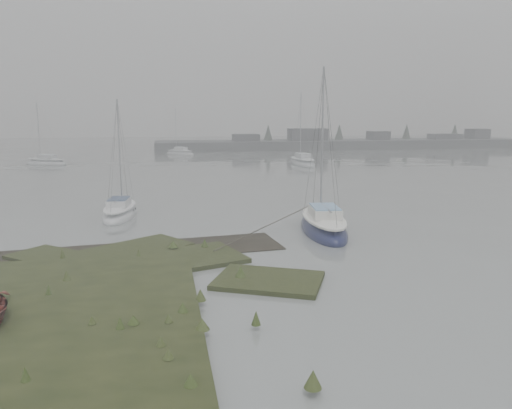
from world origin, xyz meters
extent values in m
plane|color=slate|center=(0.00, 30.00, 0.00)|extent=(160.00, 160.00, 0.00)
cube|color=#4C4F51|center=(26.00, 62.00, 0.60)|extent=(60.00, 8.00, 1.60)
cube|color=#424247|center=(10.00, 61.00, 1.40)|extent=(4.00, 3.00, 2.20)
cube|color=#424247|center=(20.00, 61.00, 1.80)|extent=(6.00, 3.00, 3.00)
cube|color=#424247|center=(32.00, 61.00, 1.55)|extent=(3.00, 3.00, 2.50)
cube|color=#424247|center=(44.00, 61.00, 1.30)|extent=(5.00, 3.00, 2.00)
cube|color=#424247|center=(50.00, 61.00, 1.70)|extent=(3.00, 3.00, 2.80)
cone|color=#384238|center=(14.00, 63.00, 2.20)|extent=(2.00, 2.00, 3.50)
cone|color=#384238|center=(26.00, 63.00, 2.20)|extent=(2.00, 2.00, 3.50)
cone|color=#384238|center=(38.00, 63.00, 2.20)|extent=(2.00, 2.00, 3.50)
cone|color=#384238|center=(47.00, 63.00, 2.20)|extent=(2.00, 2.00, 3.50)
ellipsoid|color=#13173B|center=(4.63, 6.21, 0.10)|extent=(2.65, 6.16, 1.45)
ellipsoid|color=white|center=(4.63, 6.21, 0.68)|extent=(2.17, 5.36, 0.41)
cube|color=white|center=(4.60, 5.96, 1.04)|extent=(1.51, 2.19, 0.43)
cube|color=#78A3CC|center=(4.60, 5.96, 1.28)|extent=(1.41, 2.01, 0.07)
cylinder|color=#939399|center=(4.72, 6.97, 4.40)|extent=(0.09, 0.09, 6.83)
cylinder|color=#939399|center=(4.58, 5.79, 1.28)|extent=(0.36, 2.38, 0.08)
ellipsoid|color=silver|center=(-5.29, 11.74, 0.08)|extent=(2.19, 5.06, 1.19)
ellipsoid|color=silver|center=(-5.29, 11.74, 0.56)|extent=(1.79, 4.40, 0.34)
cube|color=silver|center=(-5.31, 11.53, 0.85)|extent=(1.24, 1.80, 0.35)
cube|color=#17294A|center=(-5.31, 11.53, 1.05)|extent=(1.16, 1.65, 0.06)
cylinder|color=#939399|center=(-5.21, 12.36, 3.61)|extent=(0.08, 0.08, 5.61)
cylinder|color=#939399|center=(-5.33, 11.39, 1.05)|extent=(0.30, 1.96, 0.06)
ellipsoid|color=#B4BABF|center=(-15.68, 42.68, 0.09)|extent=(5.47, 4.03, 1.28)
ellipsoid|color=silver|center=(-15.68, 42.68, 0.60)|extent=(4.70, 3.40, 0.36)
cube|color=silver|center=(-15.48, 42.57, 0.92)|extent=(2.13, 1.85, 0.38)
cube|color=silver|center=(-15.48, 42.57, 1.13)|extent=(1.96, 1.72, 0.06)
cylinder|color=#939399|center=(-16.28, 43.00, 3.88)|extent=(0.08, 0.08, 6.03)
cylinder|color=#939399|center=(-15.35, 42.50, 1.13)|extent=(1.89, 1.06, 0.07)
ellipsoid|color=#ABB1B5|center=(12.36, 37.06, 0.10)|extent=(2.33, 6.19, 1.48)
ellipsoid|color=silver|center=(12.36, 37.06, 0.70)|extent=(1.89, 5.38, 0.42)
cube|color=silver|center=(12.38, 36.80, 1.06)|extent=(1.42, 2.16, 0.43)
cube|color=#B5BBC1|center=(12.38, 36.80, 1.30)|extent=(1.32, 1.98, 0.07)
cylinder|color=#939399|center=(12.32, 37.84, 4.48)|extent=(0.10, 0.10, 6.96)
cylinder|color=#939399|center=(12.38, 36.62, 1.30)|extent=(0.21, 2.44, 0.08)
ellipsoid|color=silver|center=(-0.48, 54.14, 0.08)|extent=(4.57, 4.53, 1.18)
ellipsoid|color=white|center=(-0.48, 54.14, 0.55)|extent=(3.90, 3.86, 0.33)
cube|color=white|center=(-0.33, 53.99, 0.84)|extent=(1.91, 1.90, 0.35)
cube|color=silver|center=(-0.33, 53.99, 1.04)|extent=(1.76, 1.76, 0.06)
cylinder|color=#939399|center=(-0.92, 54.57, 3.56)|extent=(0.08, 0.08, 5.53)
cylinder|color=#939399|center=(-0.23, 53.89, 1.04)|extent=(1.43, 1.40, 0.06)
camera|label=1|loc=(-2.89, -16.22, 5.62)|focal=35.00mm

